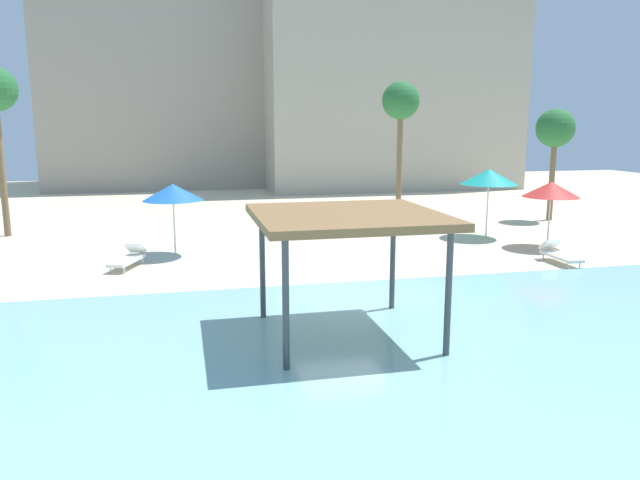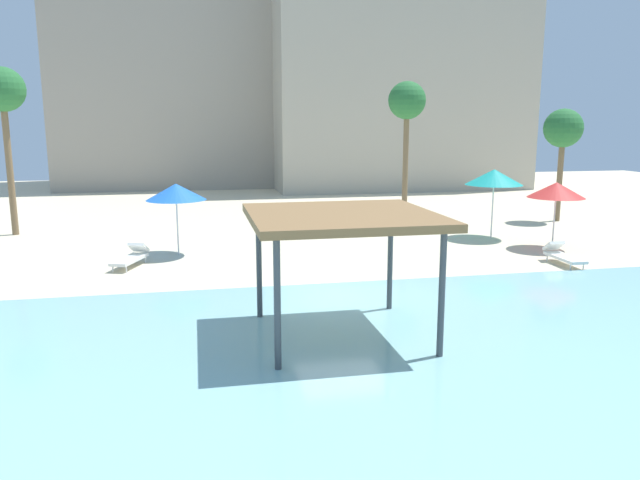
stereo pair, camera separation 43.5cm
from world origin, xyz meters
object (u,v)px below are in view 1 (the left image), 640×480
shade_pavilion (347,221)px  beach_umbrella_teal_1 (489,177)px  lounge_chair_2 (129,258)px  lounge_chair_1 (559,254)px  beach_umbrella_red_0 (551,189)px  beach_umbrella_blue_3 (173,192)px  palm_tree_2 (555,130)px  palm_tree_0 (401,104)px

shade_pavilion → beach_umbrella_teal_1: size_ratio=1.40×
beach_umbrella_teal_1 → lounge_chair_2: bearing=-170.7°
lounge_chair_1 → beach_umbrella_red_0: bearing=155.2°
shade_pavilion → beach_umbrella_teal_1: (9.23, 10.73, -0.10)m
beach_umbrella_blue_3 → beach_umbrella_teal_1: bearing=3.7°
lounge_chair_1 → palm_tree_2: palm_tree_2 is taller
beach_umbrella_red_0 → palm_tree_2: size_ratio=0.47×
beach_umbrella_blue_3 → palm_tree_0: size_ratio=0.39×
shade_pavilion → lounge_chair_2: 10.23m
beach_umbrella_red_0 → beach_umbrella_teal_1: 2.91m
shade_pavilion → palm_tree_2: 20.58m
beach_umbrella_blue_3 → palm_tree_2: size_ratio=0.48×
palm_tree_2 → beach_umbrella_teal_1: bearing=-146.5°
beach_umbrella_blue_3 → lounge_chair_1: size_ratio=1.41×
palm_tree_0 → beach_umbrella_teal_1: bearing=-73.2°
beach_umbrella_blue_3 → palm_tree_2: bearing=13.5°
lounge_chair_2 → beach_umbrella_teal_1: bearing=120.1°
lounge_chair_2 → lounge_chair_1: bearing=100.3°
beach_umbrella_red_0 → palm_tree_2: palm_tree_2 is taller
palm_tree_2 → lounge_chair_2: bearing=-163.4°
palm_tree_2 → beach_umbrella_blue_3: bearing=-166.5°
lounge_chair_1 → palm_tree_2: bearing=149.3°
lounge_chair_1 → lounge_chair_2: bearing=-99.6°
lounge_chair_2 → shade_pavilion: bearing=54.0°
lounge_chair_1 → palm_tree_2: 11.06m
beach_umbrella_blue_3 → lounge_chair_2: bearing=-134.7°
beach_umbrella_teal_1 → lounge_chair_2: size_ratio=1.49×
beach_umbrella_red_0 → lounge_chair_1: beach_umbrella_red_0 is taller
shade_pavilion → palm_tree_0: size_ratio=0.59×
lounge_chair_1 → palm_tree_2: (5.35, 8.74, 4.17)m
beach_umbrella_blue_3 → lounge_chair_2: (-1.55, -1.56, -2.04)m
beach_umbrella_red_0 → palm_tree_2: bearing=56.3°
lounge_chair_1 → lounge_chair_2: 15.01m
palm_tree_0 → palm_tree_2: size_ratio=1.25×
beach_umbrella_blue_3 → palm_tree_0: 13.69m
shade_pavilion → beach_umbrella_teal_1: beach_umbrella_teal_1 is taller
beach_umbrella_red_0 → palm_tree_0: size_ratio=0.38×
lounge_chair_2 → palm_tree_2: 21.40m
beach_umbrella_blue_3 → palm_tree_2: (18.56, 4.44, 2.13)m
beach_umbrella_teal_1 → palm_tree_2: palm_tree_2 is taller
lounge_chair_1 → palm_tree_0: 12.60m
beach_umbrella_teal_1 → beach_umbrella_blue_3: (-13.14, -0.85, -0.24)m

